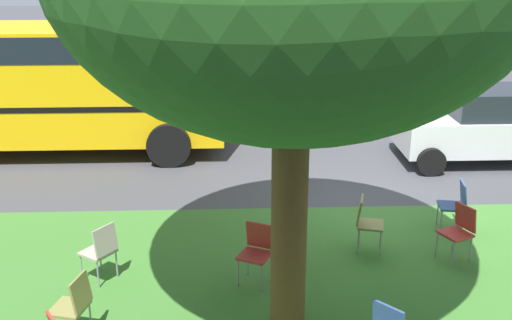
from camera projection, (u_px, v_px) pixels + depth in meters
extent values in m
plane|color=#424247|center=(366.00, 202.00, 11.52)|extent=(80.00, 80.00, 0.00)
cube|color=#3D752D|center=(415.00, 294.00, 8.51)|extent=(48.00, 6.00, 0.01)
cylinder|color=brown|center=(289.00, 208.00, 7.30)|extent=(0.44, 0.44, 3.23)
cube|color=#B7332D|center=(455.00, 234.00, 9.29)|extent=(0.54, 0.55, 0.04)
cube|color=#B7332D|center=(466.00, 217.00, 9.29)|extent=(0.25, 0.40, 0.40)
cylinder|color=gray|center=(437.00, 245.00, 9.44)|extent=(0.02, 0.02, 0.42)
cylinder|color=gray|center=(454.00, 255.00, 9.14)|extent=(0.02, 0.02, 0.42)
cylinder|color=gray|center=(453.00, 240.00, 9.59)|extent=(0.02, 0.02, 0.42)
cylinder|color=gray|center=(470.00, 250.00, 9.29)|extent=(0.02, 0.02, 0.42)
cube|color=#335184|center=(389.00, 320.00, 6.74)|extent=(0.34, 0.35, 0.40)
cube|color=#ADA393|center=(98.00, 252.00, 8.74)|extent=(0.57, 0.57, 0.04)
cube|color=#ADA393|center=(105.00, 240.00, 8.57)|extent=(0.30, 0.37, 0.40)
cylinder|color=gray|center=(100.00, 258.00, 9.05)|extent=(0.02, 0.02, 0.42)
cylinder|color=gray|center=(81.00, 268.00, 8.77)|extent=(0.02, 0.02, 0.42)
cylinder|color=gray|center=(117.00, 264.00, 8.87)|extent=(0.02, 0.02, 0.42)
cylinder|color=gray|center=(98.00, 275.00, 8.59)|extent=(0.02, 0.02, 0.42)
cube|color=olive|center=(370.00, 225.00, 9.59)|extent=(0.49, 0.51, 0.04)
cube|color=olive|center=(360.00, 210.00, 9.55)|extent=(0.18, 0.41, 0.40)
cylinder|color=gray|center=(380.00, 244.00, 9.47)|extent=(0.02, 0.02, 0.42)
cylinder|color=gray|center=(381.00, 234.00, 9.80)|extent=(0.02, 0.02, 0.42)
cylinder|color=gray|center=(358.00, 242.00, 9.54)|extent=(0.02, 0.02, 0.42)
cylinder|color=gray|center=(359.00, 232.00, 9.87)|extent=(0.02, 0.02, 0.42)
cube|color=olive|center=(69.00, 308.00, 7.39)|extent=(0.49, 0.51, 0.04)
cube|color=olive|center=(81.00, 292.00, 7.28)|extent=(0.18, 0.41, 0.40)
cylinder|color=gray|center=(66.00, 314.00, 7.67)|extent=(0.02, 0.02, 0.42)
cylinder|color=gray|center=(91.00, 318.00, 7.60)|extent=(0.02, 0.02, 0.42)
cube|color=#335184|center=(451.00, 206.00, 10.27)|extent=(0.46, 0.48, 0.04)
cube|color=#335184|center=(463.00, 193.00, 10.18)|extent=(0.15, 0.41, 0.40)
cylinder|color=gray|center=(437.00, 214.00, 10.54)|extent=(0.02, 0.02, 0.42)
cylinder|color=gray|center=(441.00, 223.00, 10.20)|extent=(0.02, 0.02, 0.42)
cylinder|color=gray|center=(458.00, 215.00, 10.50)|extent=(0.02, 0.02, 0.42)
cylinder|color=gray|center=(462.00, 223.00, 10.16)|extent=(0.02, 0.02, 0.42)
cube|color=#B7332D|center=(255.00, 256.00, 8.64)|extent=(0.55, 0.54, 0.04)
cube|color=#B7332D|center=(260.00, 235.00, 8.71)|extent=(0.40, 0.25, 0.40)
cylinder|color=gray|center=(238.00, 273.00, 8.63)|extent=(0.02, 0.02, 0.42)
cylinder|color=gray|center=(262.00, 278.00, 8.50)|extent=(0.02, 0.02, 0.42)
cylinder|color=gray|center=(248.00, 262.00, 8.93)|extent=(0.02, 0.02, 0.42)
cylinder|color=gray|center=(271.00, 267.00, 8.79)|extent=(0.02, 0.02, 0.42)
cube|color=silver|center=(483.00, 132.00, 13.52)|extent=(3.70, 1.64, 0.76)
cube|color=#1E232B|center=(493.00, 103.00, 13.31)|extent=(1.90, 1.44, 0.64)
cylinder|color=black|center=(431.00, 162.00, 12.78)|extent=(0.60, 0.18, 0.60)
cylinder|color=black|center=(408.00, 137.00, 14.41)|extent=(0.60, 0.18, 0.60)
cylinder|color=black|center=(169.00, 145.00, 13.27)|extent=(0.96, 0.28, 0.96)
cylinder|color=black|center=(178.00, 115.00, 15.64)|extent=(0.96, 0.28, 0.96)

